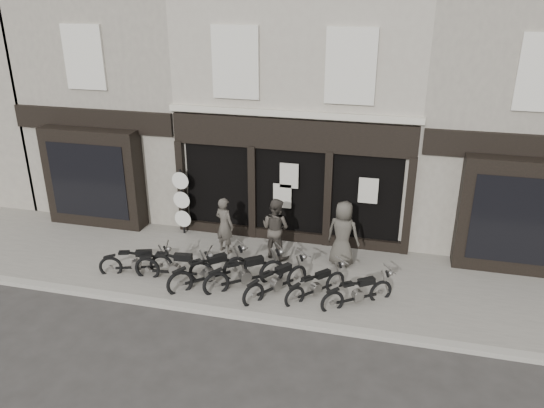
% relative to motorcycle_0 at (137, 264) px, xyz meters
% --- Properties ---
extents(ground_plane, '(90.00, 90.00, 0.00)m').
position_rel_motorcycle_0_xyz_m(ground_plane, '(3.58, 0.06, -0.38)').
color(ground_plane, '#2D2B28').
rests_on(ground_plane, ground).
extents(pavement, '(30.00, 4.20, 0.12)m').
position_rel_motorcycle_0_xyz_m(pavement, '(3.58, 0.96, -0.32)').
color(pavement, slate).
rests_on(pavement, ground_plane).
extents(kerb, '(30.00, 0.25, 0.13)m').
position_rel_motorcycle_0_xyz_m(kerb, '(3.58, -1.19, -0.31)').
color(kerb, gray).
rests_on(kerb, ground_plane).
extents(central_building, '(7.30, 6.22, 8.34)m').
position_rel_motorcycle_0_xyz_m(central_building, '(3.58, 6.02, 3.70)').
color(central_building, '#A8A090').
rests_on(central_building, ground).
extents(neighbour_left, '(5.60, 6.73, 8.34)m').
position_rel_motorcycle_0_xyz_m(neighbour_left, '(-2.77, 5.96, 3.66)').
color(neighbour_left, gray).
rests_on(neighbour_left, ground).
extents(neighbour_right, '(5.60, 6.73, 8.34)m').
position_rel_motorcycle_0_xyz_m(neighbour_right, '(9.93, 5.96, 3.66)').
color(neighbour_right, gray).
rests_on(neighbour_right, ground).
extents(motorcycle_0, '(1.91, 0.90, 0.95)m').
position_rel_motorcycle_0_xyz_m(motorcycle_0, '(0.00, 0.00, 0.00)').
color(motorcycle_0, black).
rests_on(motorcycle_0, ground).
extents(motorcycle_1, '(2.20, 0.60, 1.05)m').
position_rel_motorcycle_0_xyz_m(motorcycle_1, '(1.15, -0.05, 0.04)').
color(motorcycle_1, black).
rests_on(motorcycle_1, ground).
extents(motorcycle_2, '(1.82, 1.74, 1.08)m').
position_rel_motorcycle_0_xyz_m(motorcycle_2, '(2.12, -0.08, 0.05)').
color(motorcycle_2, black).
rests_on(motorcycle_2, ground).
extents(motorcycle_3, '(1.93, 1.60, 1.08)m').
position_rel_motorcycle_0_xyz_m(motorcycle_3, '(3.07, 0.04, 0.05)').
color(motorcycle_3, black).
rests_on(motorcycle_3, ground).
extents(motorcycle_4, '(1.45, 1.78, 0.99)m').
position_rel_motorcycle_0_xyz_m(motorcycle_4, '(3.93, -0.08, 0.02)').
color(motorcycle_4, black).
rests_on(motorcycle_4, ground).
extents(motorcycle_5, '(1.43, 1.54, 0.90)m').
position_rel_motorcycle_0_xyz_m(motorcycle_5, '(4.93, 0.03, -0.02)').
color(motorcycle_5, black).
rests_on(motorcycle_5, ground).
extents(motorcycle_6, '(1.72, 1.34, 0.94)m').
position_rel_motorcycle_0_xyz_m(motorcycle_6, '(5.98, -0.08, -0.00)').
color(motorcycle_6, black).
rests_on(motorcycle_6, ground).
extents(man_left, '(0.72, 0.61, 1.69)m').
position_rel_motorcycle_0_xyz_m(man_left, '(1.93, 1.78, 0.59)').
color(man_left, '#423E36').
rests_on(man_left, pavement).
extents(man_centre, '(1.05, 0.94, 1.78)m').
position_rel_motorcycle_0_xyz_m(man_centre, '(3.43, 1.84, 0.64)').
color(man_centre, '#3D3831').
rests_on(man_centre, pavement).
extents(man_right, '(1.04, 0.80, 1.88)m').
position_rel_motorcycle_0_xyz_m(man_right, '(5.34, 1.85, 0.68)').
color(man_right, '#413E36').
rests_on(man_right, pavement).
extents(advert_sign_post, '(0.55, 0.35, 2.24)m').
position_rel_motorcycle_0_xyz_m(advert_sign_post, '(0.26, 2.63, 0.71)').
color(advert_sign_post, black).
rests_on(advert_sign_post, ground).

